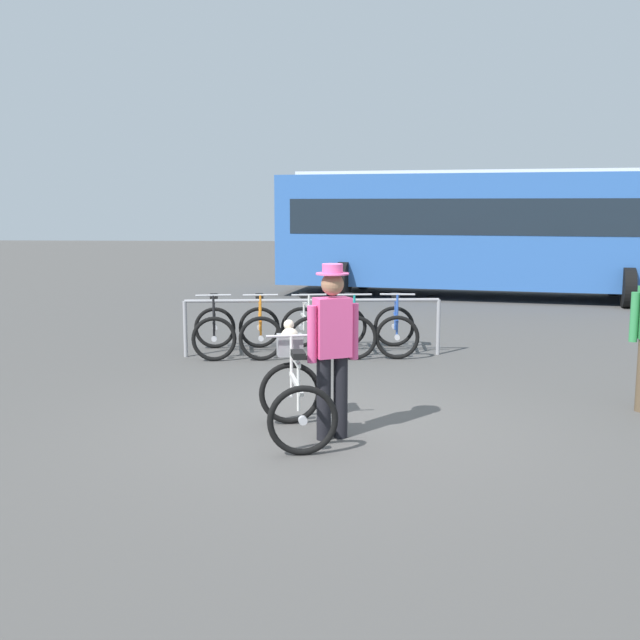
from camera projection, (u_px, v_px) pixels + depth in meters
The scene contains 10 objects.
ground_plane at pixel (334, 428), 7.79m from camera, with size 80.00×80.00×0.00m, color #514F4C.
bike_rack_rail at pixel (313, 311), 11.41m from camera, with size 3.89×0.42×0.88m.
racked_bike_black at pixel (214, 331), 11.56m from camera, with size 0.84×1.21×0.98m.
racked_bike_orange at pixel (260, 330), 11.60m from camera, with size 0.82×1.18×0.97m.
racked_bike_white at pixel (306, 330), 11.63m from camera, with size 0.86×1.20×0.97m.
racked_bike_teal at pixel (351, 330), 11.66m from camera, with size 0.81×1.18×0.97m.
racked_bike_blue at pixel (396, 329), 11.69m from camera, with size 0.67×1.09×0.97m.
featured_bicycle at pixel (295, 387), 7.49m from camera, with size 0.86×1.25×1.09m.
person_with_featured_bike at pixel (332, 344), 7.30m from camera, with size 0.49×0.32×1.72m.
bus_distant at pixel (483, 227), 18.56m from camera, with size 10.30×4.71×3.08m.
Camera 1 is at (0.20, -7.53, 2.29)m, focal length 42.34 mm.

